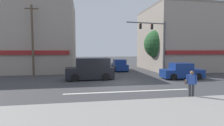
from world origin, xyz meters
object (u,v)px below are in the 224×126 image
Objects in this scene: street_tree at (159,44)px; sedan_waiting_far at (119,66)px; utility_pole_far_right at (162,42)px; sedan_approaching_near at (182,72)px; traffic_light_mast at (157,39)px; van_crossing_leftbound at (91,69)px; utility_pole_near_left at (33,40)px; pedestrian_foreground_with_bag at (191,83)px.

sedan_waiting_far is (-5.08, 1.68, -2.99)m from street_tree.
sedan_waiting_far is (-6.62, -0.56, -3.41)m from utility_pole_far_right.
street_tree is 6.82m from sedan_approaching_near.
utility_pole_far_right is at bearing 55.62° from street_tree.
utility_pole_far_right reaches higher than traffic_light_mast.
van_crossing_leftbound is at bearing -164.89° from traffic_light_mast.
utility_pole_near_left is 0.98× the size of utility_pole_far_right.
traffic_light_mast reaches higher than pedestrian_foreground_with_bag.
pedestrian_foreground_with_bag is at bearing -85.14° from sedan_waiting_far.
utility_pole_near_left is 1.85× the size of sedan_approaching_near.
pedestrian_foreground_with_bag is at bearing -117.58° from sedan_approaching_near.
sedan_approaching_near is (4.78, -7.81, 0.00)m from sedan_waiting_far.
street_tree is 3.47m from traffic_light_mast.
sedan_waiting_far is at bearing 121.47° from sedan_approaching_near.
pedestrian_foreground_with_bag is at bearing -54.30° from van_crossing_leftbound.
street_tree reaches higher than sedan_approaching_near.
traffic_light_mast is 3.71× the size of pedestrian_foreground_with_bag.
van_crossing_leftbound is 9.56m from pedestrian_foreground_with_bag.
traffic_light_mast is at bearing 113.06° from sedan_approaching_near.
utility_pole_near_left is at bearing 175.48° from traffic_light_mast.
pedestrian_foreground_with_bag is at bearing -109.55° from utility_pole_far_right.
pedestrian_foreground_with_bag is (-2.22, -9.87, -3.22)m from traffic_light_mast.
traffic_light_mast is at bearing -118.12° from street_tree.
van_crossing_leftbound is at bearing -146.03° from utility_pole_far_right.
van_crossing_leftbound is at bearing 173.82° from sedan_approaching_near.
van_crossing_leftbound is at bearing -27.61° from utility_pole_near_left.
street_tree reaches higher than sedan_waiting_far.
sedan_waiting_far is 2.47× the size of pedestrian_foreground_with_bag.
street_tree is 0.92× the size of traffic_light_mast.
traffic_light_mast is (13.93, -1.10, 0.15)m from utility_pole_near_left.
traffic_light_mast is 1.51× the size of sedan_waiting_far.
street_tree is at bearing 28.62° from van_crossing_leftbound.
van_crossing_leftbound is 9.17m from sedan_approaching_near.
van_crossing_leftbound is at bearing -151.38° from street_tree.
sedan_waiting_far is at bearing 161.71° from street_tree.
van_crossing_leftbound reaches higher than sedan_waiting_far.
traffic_light_mast is at bearing -120.88° from utility_pole_far_right.
utility_pole_far_right reaches higher than sedan_approaching_near.
utility_pole_near_left is 17.59m from utility_pole_far_right.
traffic_light_mast is at bearing 15.11° from van_crossing_leftbound.
street_tree is at bearing 87.16° from sedan_approaching_near.
traffic_light_mast reaches higher than street_tree.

